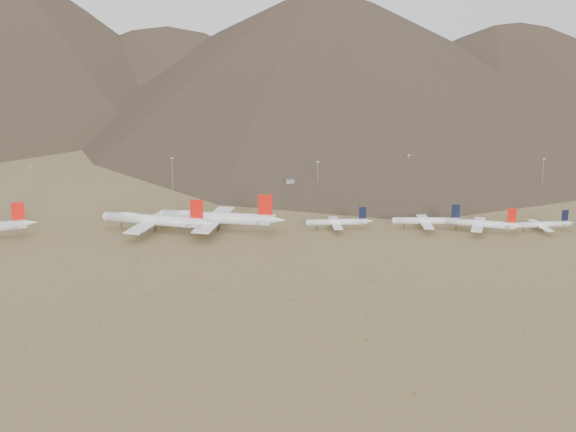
{
  "coord_description": "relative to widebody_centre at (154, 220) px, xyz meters",
  "views": [
    {
      "loc": [
        -3.17,
        -423.96,
        129.92
      ],
      "look_at": [
        23.35,
        30.0,
        9.86
      ],
      "focal_mm": 50.0,
      "sensor_mm": 36.0,
      "label": 1
    }
  ],
  "objects": [
    {
      "name": "desert_scrub",
      "position": [
        53.33,
        -116.02,
        -7.01
      ],
      "size": [
        421.87,
        170.3,
        0.89
      ],
      "color": "brown",
      "rests_on": "ground"
    },
    {
      "name": "ground",
      "position": [
        55.54,
        -35.16,
        -7.35
      ],
      "size": [
        3000.0,
        3000.0,
        0.0
      ],
      "primitive_type": "plane",
      "color": "olive",
      "rests_on": "ground"
    },
    {
      "name": "mast_far_east",
      "position": [
        264.38,
        83.7,
        6.85
      ],
      "size": [
        2.0,
        0.6,
        25.7
      ],
      "color": "gray",
      "rests_on": "ground"
    },
    {
      "name": "narrowbody_b",
      "position": [
        163.13,
        -2.23,
        -2.5
      ],
      "size": [
        45.28,
        32.59,
        14.94
      ],
      "rotation": [
        0.0,
        0.0,
        -0.07
      ],
      "color": "white",
      "rests_on": "ground"
    },
    {
      "name": "widebody_east",
      "position": [
        36.92,
        0.57,
        0.62
      ],
      "size": [
        76.41,
        60.17,
        23.11
      ],
      "rotation": [
        0.0,
        0.0,
        -0.24
      ],
      "color": "white",
      "rests_on": "ground"
    },
    {
      "name": "narrowbody_d",
      "position": [
        229.94,
        -11.27,
        -3.33
      ],
      "size": [
        37.56,
        27.03,
        12.39
      ],
      "rotation": [
        0.0,
        0.0,
        0.07
      ],
      "color": "white",
      "rests_on": "ground"
    },
    {
      "name": "mast_centre",
      "position": [
        104.59,
        82.03,
        6.85
      ],
      "size": [
        2.0,
        0.6,
        25.7
      ],
      "color": "gray",
      "rests_on": "ground"
    },
    {
      "name": "widebody_centre",
      "position": [
        0.0,
        0.0,
        0.0
      ],
      "size": [
        69.02,
        54.96,
        21.32
      ],
      "rotation": [
        0.0,
        0.0,
        -0.33
      ],
      "color": "white",
      "rests_on": "ground"
    },
    {
      "name": "control_tower",
      "position": [
        85.54,
        84.84,
        -2.03
      ],
      "size": [
        8.0,
        8.0,
        12.0
      ],
      "color": "#9A8B68",
      "rests_on": "ground"
    },
    {
      "name": "narrowbody_c",
      "position": [
        193.06,
        -11.28,
        -2.34
      ],
      "size": [
        44.63,
        33.39,
        15.43
      ],
      "rotation": [
        0.0,
        0.0,
        -0.35
      ],
      "color": "white",
      "rests_on": "ground"
    },
    {
      "name": "mast_far_west",
      "position": [
        -89.13,
        76.59,
        6.85
      ],
      "size": [
        2.0,
        0.6,
        25.7
      ],
      "color": "gray",
      "rests_on": "ground"
    },
    {
      "name": "mast_west",
      "position": [
        2.94,
        100.64,
        6.85
      ],
      "size": [
        2.0,
        0.6,
        25.7
      ],
      "color": "gray",
      "rests_on": "ground"
    },
    {
      "name": "narrowbody_a",
      "position": [
        109.33,
        -0.26,
        -2.99
      ],
      "size": [
        40.68,
        29.05,
        13.42
      ],
      "rotation": [
        0.0,
        0.0,
        0.02
      ],
      "color": "white",
      "rests_on": "ground"
    },
    {
      "name": "mast_east",
      "position": [
        172.22,
        102.57,
        6.85
      ],
      "size": [
        2.0,
        0.6,
        25.7
      ],
      "color": "gray",
      "rests_on": "ground"
    }
  ]
}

